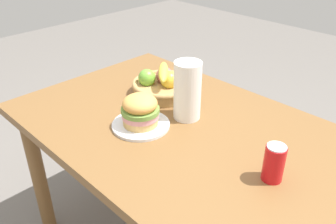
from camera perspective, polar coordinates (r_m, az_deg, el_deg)
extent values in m
cube|color=brown|center=(1.42, 2.34, -2.98)|extent=(1.40, 0.90, 0.04)
cylinder|color=brown|center=(1.89, -20.08, -9.39)|extent=(0.07, 0.07, 0.71)
cylinder|color=brown|center=(2.21, -3.02, -1.27)|extent=(0.07, 0.07, 0.71)
cylinder|color=white|center=(1.41, -4.37, -2.05)|extent=(0.23, 0.23, 0.01)
cylinder|color=#DBAD60|center=(1.40, -4.40, -1.32)|extent=(0.14, 0.14, 0.03)
cylinder|color=pink|center=(1.38, -4.44, -0.40)|extent=(0.14, 0.14, 0.02)
cylinder|color=olive|center=(1.37, -4.47, 0.32)|extent=(0.15, 0.15, 0.02)
ellipsoid|color=#DF9F4D|center=(1.36, -4.52, 1.36)|extent=(0.14, 0.14, 0.07)
cylinder|color=red|center=(1.16, 16.60, -7.90)|extent=(0.07, 0.07, 0.12)
cylinder|color=silver|center=(1.12, 17.06, -5.36)|extent=(0.06, 0.06, 0.00)
cylinder|color=tan|center=(1.64, -0.72, 3.77)|extent=(0.28, 0.28, 0.05)
torus|color=tan|center=(1.63, -0.72, 4.56)|extent=(0.29, 0.29, 0.02)
sphere|color=gold|center=(1.60, 0.22, 5.18)|extent=(0.08, 0.08, 0.08)
sphere|color=#D16066|center=(1.64, -0.53, 5.84)|extent=(0.08, 0.08, 0.08)
sphere|color=#6BAD38|center=(1.62, -3.40, 5.49)|extent=(0.08, 0.08, 0.08)
ellipsoid|color=yellow|center=(1.60, -0.75, 6.45)|extent=(0.19, 0.19, 0.05)
cylinder|color=white|center=(1.41, 3.13, 3.43)|extent=(0.11, 0.11, 0.24)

